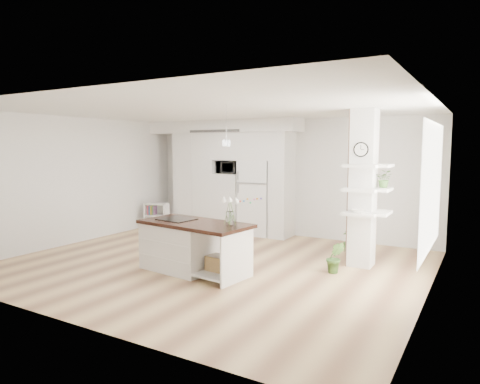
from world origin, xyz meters
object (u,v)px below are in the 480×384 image
object	(u,v)px
bookshelf	(158,218)
kitchen_island	(186,244)
refrigerator	(258,198)
floor_plant_a	(335,257)

from	to	relation	value
bookshelf	kitchen_island	bearing A→B (deg)	-58.57
refrigerator	bookshelf	xyz separation A→B (m)	(-2.45, -0.74, -0.58)
bookshelf	floor_plant_a	distance (m)	5.22
kitchen_island	bookshelf	xyz separation A→B (m)	(-2.81, 2.51, -0.15)
refrigerator	kitchen_island	world-z (taller)	refrigerator
refrigerator	floor_plant_a	bearing A→B (deg)	-39.93
bookshelf	floor_plant_a	bearing A→B (deg)	-32.57
refrigerator	bookshelf	world-z (taller)	refrigerator
kitchen_island	floor_plant_a	bearing A→B (deg)	33.24
kitchen_island	floor_plant_a	distance (m)	2.47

